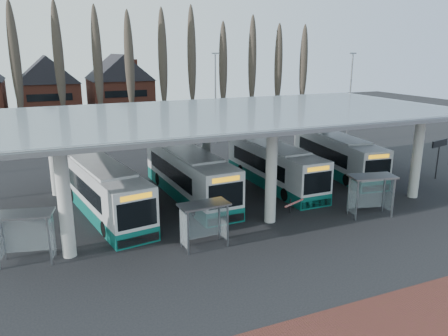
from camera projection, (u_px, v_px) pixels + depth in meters
name	position (u px, v px, depth m)	size (l,w,h in m)	color
ground	(291.00, 236.00, 25.36)	(140.00, 140.00, 0.00)	black
station_canopy	(234.00, 120.00, 30.95)	(32.00, 16.00, 6.34)	silver
poplar_row	(147.00, 64.00, 52.27)	(45.10, 1.10, 14.50)	#473D33
townhouse_row	(8.00, 86.00, 56.69)	(36.80, 10.30, 12.25)	brown
lamp_post_b	(215.00, 97.00, 49.28)	(0.80, 0.16, 10.17)	slate
lamp_post_c	(350.00, 97.00, 49.35)	(0.80, 0.16, 10.17)	slate
bus_0	(103.00, 190.00, 28.66)	(4.38, 12.33, 3.36)	white
bus_1	(189.00, 175.00, 32.02)	(3.16, 12.53, 3.45)	white
bus_2	(273.00, 166.00, 34.72)	(2.56, 11.84, 3.29)	white
bus_3	(336.00, 155.00, 38.29)	(4.07, 12.13, 3.31)	white
shelter_0	(25.00, 226.00, 21.92)	(3.11, 2.02, 2.66)	gray
shelter_1	(203.00, 215.00, 23.69)	(2.76, 1.47, 2.51)	gray
shelter_2	(370.00, 186.00, 28.17)	(3.18, 2.08, 2.72)	gray
info_sign_1	(439.00, 146.00, 35.95)	(2.20, 0.64, 3.32)	black
barrier	(293.00, 204.00, 28.45)	(1.88, 0.93, 1.00)	black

